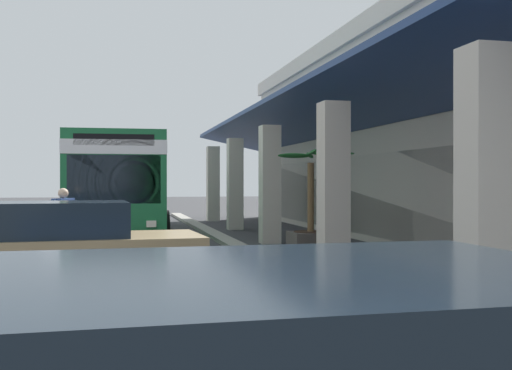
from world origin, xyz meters
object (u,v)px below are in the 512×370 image
at_px(potted_palm, 311,232).
at_px(pedestrian, 63,222).
at_px(transit_bus, 119,180).
at_px(parked_sedan_tan, 56,248).

bearing_deg(potted_palm, pedestrian, -86.02).
relative_size(transit_bus, pedestrian, 6.83).
bearing_deg(parked_sedan_tan, pedestrian, -177.15).
bearing_deg(parked_sedan_tan, potted_palm, 127.42).
bearing_deg(transit_bus, parked_sedan_tan, -5.37).
height_order(parked_sedan_tan, potted_palm, potted_palm).
xyz_separation_m(pedestrian, potted_palm, (-0.40, 5.71, -0.35)).
height_order(transit_bus, potted_palm, transit_bus).
height_order(transit_bus, parked_sedan_tan, transit_bus).
bearing_deg(pedestrian, transit_bus, 170.31).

